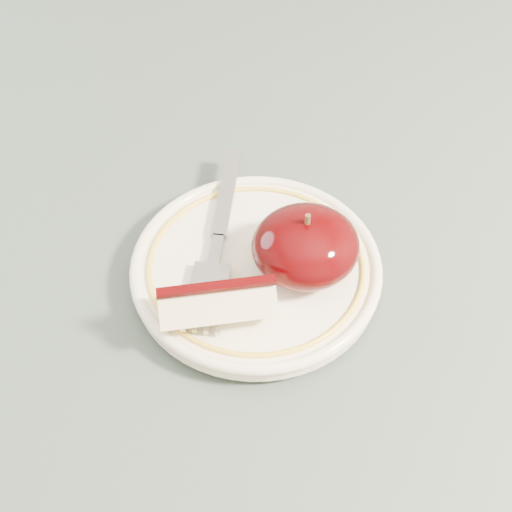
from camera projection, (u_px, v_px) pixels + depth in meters
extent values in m
cylinder|color=brown|center=(420.00, 185.00, 1.17)|extent=(0.05, 0.05, 0.71)
cube|color=#3C4A42|center=(211.00, 264.00, 0.58)|extent=(0.90, 0.90, 0.04)
cylinder|color=#F0E4C9|center=(256.00, 277.00, 0.54)|extent=(0.10, 0.10, 0.01)
cylinder|color=#F0E4C9|center=(256.00, 270.00, 0.53)|extent=(0.18, 0.18, 0.01)
torus|color=#F0E4C9|center=(256.00, 266.00, 0.53)|extent=(0.19, 0.19, 0.01)
torus|color=gold|center=(256.00, 264.00, 0.53)|extent=(0.16, 0.16, 0.00)
ellipsoid|color=black|center=(305.00, 246.00, 0.51)|extent=(0.08, 0.07, 0.05)
cylinder|color=#472D19|center=(308.00, 221.00, 0.49)|extent=(0.00, 0.00, 0.01)
cube|color=#FDEFBA|center=(217.00, 304.00, 0.48)|extent=(0.08, 0.04, 0.03)
cube|color=#2F0102|center=(216.00, 287.00, 0.47)|extent=(0.08, 0.01, 0.00)
cube|color=#95989D|center=(227.00, 192.00, 0.57)|extent=(0.04, 0.10, 0.00)
cube|color=#95989D|center=(216.00, 250.00, 0.53)|extent=(0.02, 0.03, 0.00)
cube|color=#95989D|center=(211.00, 276.00, 0.51)|extent=(0.03, 0.03, 0.00)
cube|color=#95989D|center=(221.00, 311.00, 0.49)|extent=(0.02, 0.04, 0.00)
cube|color=#95989D|center=(210.00, 310.00, 0.49)|extent=(0.02, 0.04, 0.00)
cube|color=#95989D|center=(199.00, 309.00, 0.49)|extent=(0.02, 0.04, 0.00)
cube|color=#95989D|center=(188.00, 308.00, 0.50)|extent=(0.02, 0.04, 0.00)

